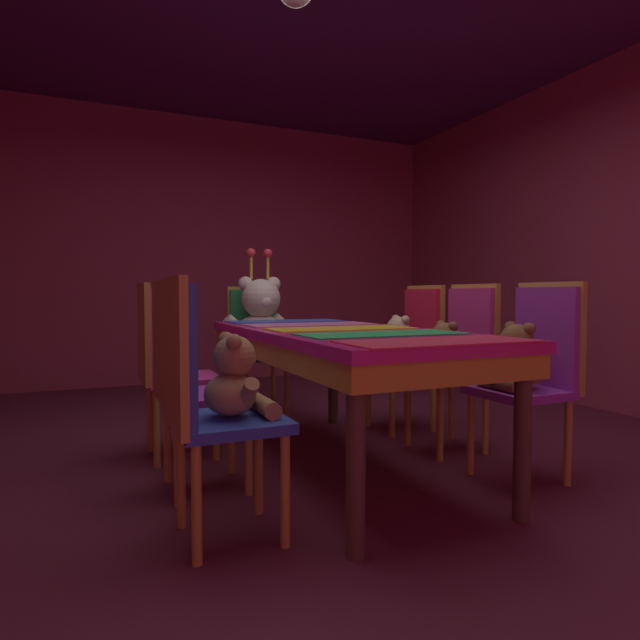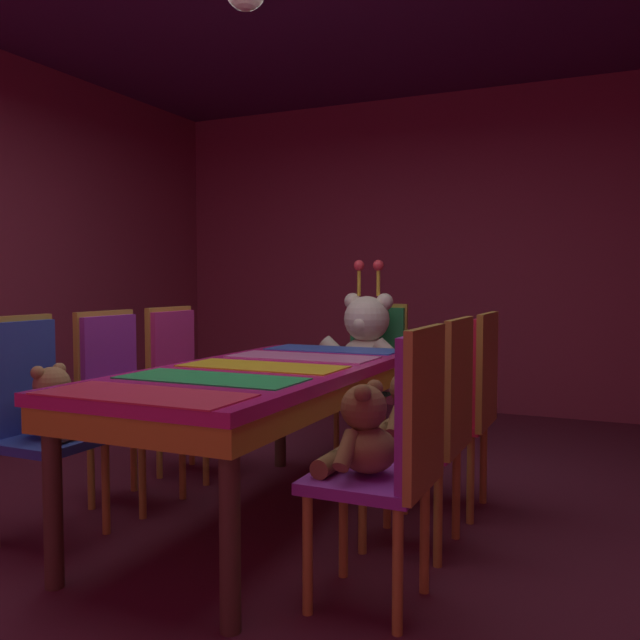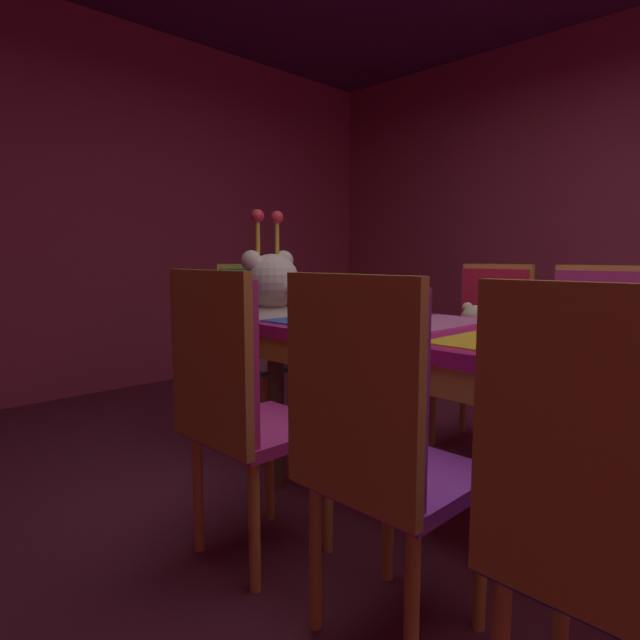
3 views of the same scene
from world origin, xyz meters
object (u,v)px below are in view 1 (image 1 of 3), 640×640
chair_left_2 (159,353)px  chair_right_0 (538,359)px  throne_chair (255,336)px  chair_left_0 (197,383)px  teddy_right_0 (516,360)px  chair_right_2 (416,342)px  king_teddy_bear (261,321)px  teddy_left_0 (236,381)px  teddy_right_2 (397,343)px  teddy_right_1 (444,351)px  chair_left_1 (179,365)px  banquet_table (341,345)px  chair_right_1 (463,349)px

chair_left_2 → chair_right_0: same height
chair_right_0 → throne_chair: (-0.84, 2.08, 0.00)m
chair_left_0 → teddy_right_0: size_ratio=2.84×
chair_right_2 → king_teddy_bear: size_ratio=1.21×
teddy_left_0 → teddy_right_2: (1.42, 1.13, 0.00)m
teddy_right_1 → chair_right_2: size_ratio=0.33×
teddy_right_1 → king_teddy_bear: king_teddy_bear is taller
chair_left_0 → teddy_right_0: (1.56, 0.04, 0.00)m
teddy_right_2 → teddy_right_0: bearing=89.6°
teddy_right_1 → chair_left_1: bearing=1.8°
banquet_table → chair_left_1: size_ratio=2.05×
teddy_right_0 → king_teddy_bear: bearing=-69.9°
teddy_left_0 → chair_right_0: (1.56, 0.04, 0.00)m
chair_right_2 → king_teddy_bear: 1.19m
teddy_right_0 → teddy_right_1: size_ratio=1.07×
teddy_right_1 → teddy_right_2: (0.02, 0.53, 0.01)m
chair_left_1 → teddy_right_1: (1.53, 0.05, -0.01)m
teddy_right_0 → teddy_right_2: teddy_right_0 is taller
chair_left_0 → teddy_left_0: size_ratio=2.92×
chair_left_1 → teddy_right_1: chair_left_1 is taller
teddy_right_1 → teddy_right_2: size_ratio=0.96×
teddy_right_0 → chair_right_1: size_ratio=0.35×
banquet_table → chair_right_2: bearing=33.3°
chair_right_0 → chair_left_2: bearing=-32.2°
chair_left_1 → chair_right_2: bearing=18.9°
chair_right_0 → throne_chair: bearing=-67.9°
banquet_table → king_teddy_bear: size_ratio=2.47×
chair_left_0 → teddy_right_0: bearing=1.3°
throne_chair → banquet_table: bearing=-0.0°
banquet_table → chair_left_2: bearing=147.8°
chair_right_1 → teddy_right_1: size_ratio=3.02×
chair_right_0 → king_teddy_bear: 2.09m
chair_left_1 → king_teddy_bear: size_ratio=1.21×
chair_left_1 → king_teddy_bear: bearing=59.0°
teddy_right_0 → king_teddy_bear: king_teddy_bear is taller
chair_right_0 → chair_right_1: 0.56m
banquet_table → throne_chair: bearing=90.0°
teddy_left_0 → throne_chair: bearing=71.2°
teddy_right_2 → chair_left_1: bearing=20.6°
chair_left_2 → throne_chair: size_ratio=1.00×
chair_left_2 → teddy_left_0: bearing=-82.6°
chair_right_1 → king_teddy_bear: size_ratio=1.21×
chair_left_1 → teddy_right_0: 1.62m
chair_right_0 → chair_right_1: same height
teddy_right_1 → teddy_right_0: bearing=91.0°
chair_right_0 → chair_left_0: bearing=1.2°
teddy_right_0 → king_teddy_bear: size_ratio=0.42×
teddy_left_0 → teddy_right_1: (1.40, 0.59, -0.00)m
chair_left_1 → teddy_right_2: size_ratio=2.89×
teddy_left_0 → chair_left_1: chair_left_1 is taller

